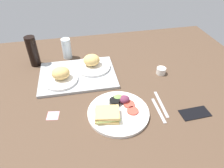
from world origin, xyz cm
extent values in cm
cube|color=#4C3828|center=(0.00, 0.00, -1.50)|extent=(190.00, 150.00, 3.00)
cube|color=#9EA0A3|center=(-15.68, 19.76, 0.80)|extent=(45.57, 33.78, 1.60)
cylinder|color=white|center=(-25.68, 14.76, 2.30)|extent=(19.50, 19.50, 1.40)
ellipsoid|color=#DBB266|center=(-24.99, 15.55, 6.49)|extent=(10.22, 8.83, 6.97)
cylinder|color=white|center=(-5.68, 24.76, 2.30)|extent=(21.87, 21.87, 1.40)
ellipsoid|color=#DBB266|center=(-6.12, 25.75, 6.52)|extent=(10.32, 8.92, 7.04)
cylinder|color=white|center=(1.28, -15.47, 0.80)|extent=(29.84, 29.84, 1.60)
cube|color=#DBB266|center=(-4.69, -18.15, 2.30)|extent=(12.69, 11.17, 1.40)
cube|color=#B2C66B|center=(-4.69, -18.15, 3.50)|extent=(11.48, 9.59, 1.00)
cube|color=#DBB266|center=(-4.69, -18.15, 4.70)|extent=(12.34, 10.70, 1.40)
cylinder|color=#D14738|center=(8.00, -16.96, 2.00)|extent=(5.60, 5.60, 0.80)
cylinder|color=#D14738|center=(7.55, -12.19, 2.00)|extent=(5.60, 5.60, 0.80)
cylinder|color=black|center=(0.54, -10.25, 3.10)|extent=(5.20, 5.20, 3.00)
cylinder|color=#EFEACC|center=(0.54, -10.25, 4.20)|extent=(4.26, 4.26, 0.60)
ellipsoid|color=#729E4C|center=(2.77, -8.31, 3.40)|extent=(6.00, 4.80, 3.60)
ellipsoid|color=#6B2D47|center=(5.46, -9.50, 3.40)|extent=(6.00, 4.80, 3.60)
cylinder|color=silver|center=(-20.66, 42.99, 6.89)|extent=(6.00, 6.00, 13.78)
cylinder|color=black|center=(-41.37, 38.26, 9.78)|extent=(6.40, 6.40, 19.57)
cylinder|color=silver|center=(34.59, 12.00, 2.00)|extent=(5.60, 5.60, 4.00)
cube|color=#B7B7BC|center=(21.28, -17.47, 0.25)|extent=(1.59, 17.01, 0.50)
cube|color=#B7B7BC|center=(24.28, -13.47, 0.25)|extent=(2.35, 19.05, 0.50)
cube|color=black|center=(37.86, -23.05, 0.40)|extent=(14.62, 7.64, 0.80)
cube|color=pink|center=(-29.94, -10.27, 0.06)|extent=(6.44, 6.44, 0.12)
camera|label=1|loc=(-15.84, -82.10, 73.10)|focal=32.67mm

